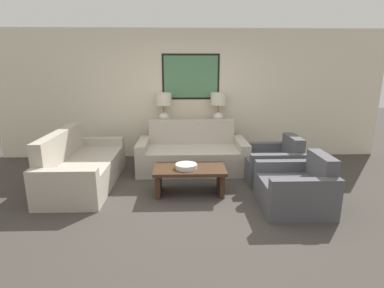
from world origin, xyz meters
name	(u,v)px	position (x,y,z in m)	size (l,w,h in m)	color
ground_plane	(196,205)	(0.00, 0.00, 0.00)	(20.00, 20.00, 0.00)	#3D3833
back_wall	(191,95)	(0.00, 2.46, 1.33)	(8.10, 0.12, 2.65)	beige
console_table	(191,142)	(0.00, 2.20, 0.38)	(1.65, 0.37, 0.75)	brown
table_lamp_left	(164,105)	(-0.56, 2.20, 1.15)	(0.33, 0.33, 0.64)	silver
table_lamp_right	(218,105)	(0.56, 2.20, 1.15)	(0.33, 0.33, 0.64)	silver
couch_by_back_wall	(192,155)	(0.00, 1.52, 0.29)	(2.01, 0.93, 0.90)	#ADA393
couch_by_side	(82,168)	(-1.84, 0.83, 0.29)	(0.93, 2.01, 0.90)	#ADA393
coffee_table	(190,175)	(-0.07, 0.43, 0.30)	(1.08, 0.59, 0.41)	#3D2616
decorative_bowl	(186,166)	(-0.13, 0.39, 0.45)	(0.33, 0.33, 0.07)	beige
armchair_near_back_wall	(273,164)	(1.38, 0.97, 0.27)	(0.90, 0.89, 0.77)	#4C4C51
armchair_near_camera	(296,189)	(1.38, -0.11, 0.27)	(0.90, 0.89, 0.77)	#4C4C51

